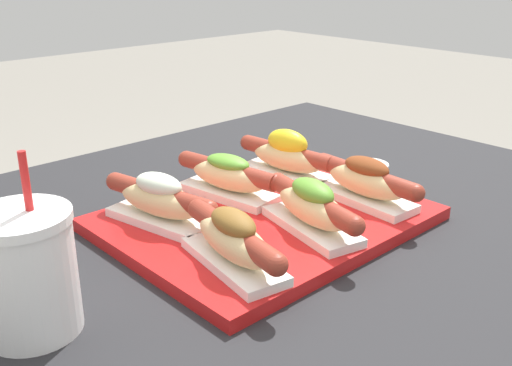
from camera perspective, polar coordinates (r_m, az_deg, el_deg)
name	(u,v)px	position (r m, az deg, el deg)	size (l,w,h in m)	color
serving_tray	(266,219)	(0.86, 0.91, -3.42)	(0.42, 0.34, 0.02)	red
hot_dog_0	(233,240)	(0.70, -2.16, -5.43)	(0.09, 0.20, 0.07)	white
hot_dog_1	(312,207)	(0.79, 5.37, -2.27)	(0.09, 0.20, 0.07)	white
hot_dog_2	(366,181)	(0.89, 10.41, 0.20)	(0.07, 0.20, 0.07)	white
hot_dog_3	(160,200)	(0.82, -9.17, -1.58)	(0.09, 0.20, 0.07)	white
hot_dog_4	(228,176)	(0.90, -2.67, 0.69)	(0.08, 0.20, 0.07)	white
hot_dog_5	(287,156)	(0.98, 2.99, 2.58)	(0.07, 0.20, 0.08)	white
sauce_bowl	(369,169)	(1.05, 10.73, 1.27)	(0.07, 0.07, 0.02)	silver
drink_cup	(27,273)	(0.64, -20.99, -7.99)	(0.10, 0.10, 0.19)	white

